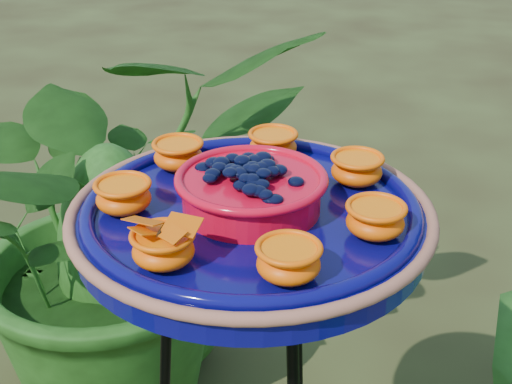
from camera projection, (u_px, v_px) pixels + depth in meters
feeder_dish at (251, 211)px, 0.90m from camera, size 0.58×0.58×0.10m
shrub_back_left at (113, 224)px, 1.71m from camera, size 1.20×1.19×1.01m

